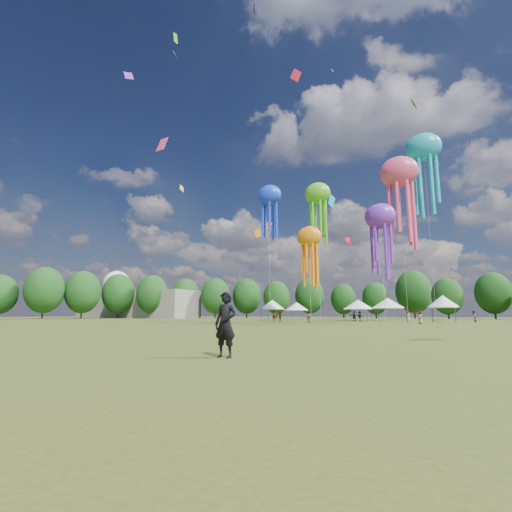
% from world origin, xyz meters
% --- Properties ---
extents(ground, '(300.00, 300.00, 0.00)m').
position_xyz_m(ground, '(0.00, 0.00, 0.00)').
color(ground, '#384416').
rests_on(ground, ground).
extents(observer_main, '(0.68, 0.46, 1.84)m').
position_xyz_m(observer_main, '(7.37, -2.85, 0.92)').
color(observer_main, black).
rests_on(observer_main, ground).
extents(spectator_near, '(0.82, 0.68, 1.55)m').
position_xyz_m(spectator_near, '(-4.02, 36.66, 0.77)').
color(spectator_near, gray).
rests_on(spectator_near, ground).
extents(spectators_far, '(32.40, 15.62, 1.92)m').
position_xyz_m(spectators_far, '(1.44, 48.05, 0.86)').
color(spectators_far, gray).
rests_on(spectators_far, ground).
extents(festival_tents, '(34.06, 11.20, 4.08)m').
position_xyz_m(festival_tents, '(-2.35, 55.72, 3.01)').
color(festival_tents, '#47474C').
rests_on(festival_tents, ground).
extents(show_kites, '(28.30, 23.73, 30.79)m').
position_xyz_m(show_kites, '(4.35, 43.72, 19.69)').
color(show_kites, '#57C820').
rests_on(show_kites, ground).
extents(small_kites, '(69.76, 53.15, 45.53)m').
position_xyz_m(small_kites, '(0.03, 43.00, 30.99)').
color(small_kites, '#57C820').
rests_on(small_kites, ground).
extents(treeline, '(201.57, 95.24, 13.43)m').
position_xyz_m(treeline, '(-3.87, 62.51, 6.54)').
color(treeline, '#38281C').
rests_on(treeline, ground).
extents(hangar, '(40.00, 12.00, 8.00)m').
position_xyz_m(hangar, '(-72.00, 72.00, 4.00)').
color(hangar, gray).
rests_on(hangar, ground).
extents(radome, '(9.00, 9.00, 16.00)m').
position_xyz_m(radome, '(-88.00, 78.00, 9.99)').
color(radome, white).
rests_on(radome, ground).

